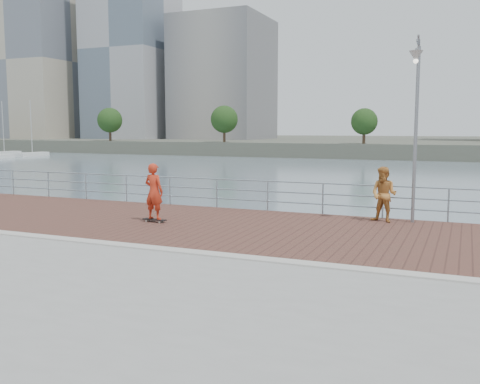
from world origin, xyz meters
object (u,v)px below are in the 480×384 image
at_px(street_lamp, 416,97).
at_px(bystander, 384,195).
at_px(guardrail, 295,194).
at_px(skateboarder, 154,191).

distance_m(street_lamp, bystander, 3.17).
height_order(guardrail, bystander, bystander).
bearing_deg(street_lamp, guardrail, 167.50).
bearing_deg(bystander, guardrail, -177.50).
distance_m(guardrail, bystander, 3.33).
bearing_deg(skateboarder, guardrail, -128.90).
relative_size(guardrail, skateboarder, 21.64).
bearing_deg(street_lamp, skateboarder, -159.92).
bearing_deg(street_lamp, bystander, 173.88).
bearing_deg(bystander, skateboarder, -140.22).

